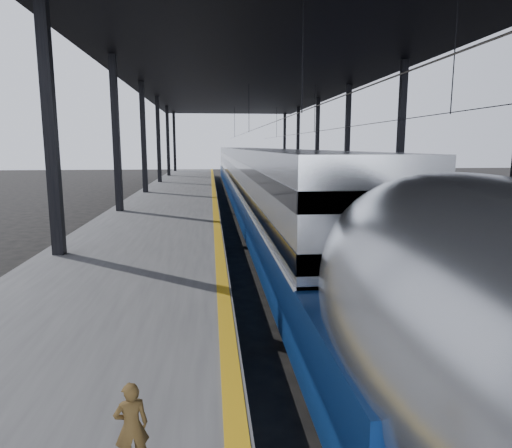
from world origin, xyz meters
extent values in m
plane|color=black|center=(0.00, 0.00, 0.00)|extent=(160.00, 160.00, 0.00)
cube|color=#4C4C4F|center=(-3.50, 20.00, 0.50)|extent=(6.00, 80.00, 1.00)
cube|color=gold|center=(-0.70, 20.00, 1.00)|extent=(0.30, 80.00, 0.01)
cube|color=slate|center=(1.28, 20.00, 0.08)|extent=(0.08, 80.00, 0.16)
cube|color=slate|center=(2.72, 20.00, 0.08)|extent=(0.08, 80.00, 0.16)
cube|color=slate|center=(6.28, 20.00, 0.08)|extent=(0.08, 80.00, 0.16)
cube|color=slate|center=(7.72, 20.00, 0.08)|extent=(0.08, 80.00, 0.16)
cube|color=black|center=(-5.80, 5.00, 4.50)|extent=(0.35, 0.35, 9.00)
cube|color=black|center=(-5.80, 15.00, 4.50)|extent=(0.35, 0.35, 9.00)
cube|color=black|center=(9.60, 15.00, 4.50)|extent=(0.35, 0.35, 9.00)
cube|color=black|center=(-5.80, 25.00, 4.50)|extent=(0.35, 0.35, 9.00)
cube|color=black|center=(9.60, 25.00, 4.50)|extent=(0.35, 0.35, 9.00)
cube|color=black|center=(-5.80, 35.00, 4.50)|extent=(0.35, 0.35, 9.00)
cube|color=black|center=(9.60, 35.00, 4.50)|extent=(0.35, 0.35, 9.00)
cube|color=black|center=(-5.80, 45.00, 4.50)|extent=(0.35, 0.35, 9.00)
cube|color=black|center=(9.60, 45.00, 4.50)|extent=(0.35, 0.35, 9.00)
cube|color=black|center=(-5.80, 55.00, 4.50)|extent=(0.35, 0.35, 9.00)
cube|color=black|center=(9.60, 55.00, 4.50)|extent=(0.35, 0.35, 9.00)
cube|color=black|center=(1.90, 20.00, 9.25)|extent=(18.00, 75.00, 0.45)
cylinder|color=slate|center=(2.00, 20.00, 5.50)|extent=(0.03, 74.00, 0.03)
cylinder|color=slate|center=(7.00, 20.00, 5.50)|extent=(0.03, 74.00, 0.03)
cube|color=#A9ABB0|center=(2.00, 26.57, 2.27)|extent=(2.87, 57.00, 3.96)
cube|color=navy|center=(2.00, 25.07, 1.04)|extent=(2.95, 62.00, 1.53)
cube|color=silver|center=(2.00, 26.57, 1.83)|extent=(2.97, 57.00, 0.10)
cube|color=black|center=(2.00, 26.57, 3.41)|extent=(2.91, 57.00, 0.42)
cube|color=black|center=(2.00, 26.57, 2.27)|extent=(2.91, 57.00, 0.42)
ellipsoid|color=#A9ABB0|center=(2.00, -4.93, 2.13)|extent=(2.87, 8.40, 3.96)
ellipsoid|color=navy|center=(2.00, -4.93, 0.99)|extent=(2.95, 8.40, 1.68)
cube|color=black|center=(2.00, 17.07, 0.20)|extent=(2.18, 2.60, 0.40)
cube|color=navy|center=(7.00, 15.72, 1.80)|extent=(2.52, 18.00, 3.42)
cube|color=#989CA1|center=(7.00, 7.32, 1.80)|extent=(2.57, 1.20, 3.47)
cube|color=black|center=(7.00, 6.70, 2.57)|extent=(1.53, 0.06, 0.77)
cube|color=#A80C11|center=(7.00, 6.70, 1.40)|extent=(1.08, 0.06, 0.50)
cube|color=#989CA1|center=(7.00, 34.72, 1.80)|extent=(2.52, 18.00, 3.42)
cube|color=#989CA1|center=(7.00, 53.72, 1.80)|extent=(2.52, 18.00, 3.42)
cube|color=black|center=(7.00, 9.72, 0.18)|extent=(1.98, 2.40, 0.36)
cube|color=black|center=(7.00, 31.72, 0.18)|extent=(1.98, 2.40, 0.36)
imported|color=#503A1A|center=(-1.83, -5.30, 1.49)|extent=(0.41, 0.33, 0.99)
camera|label=1|loc=(-0.96, -9.77, 4.40)|focal=32.00mm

